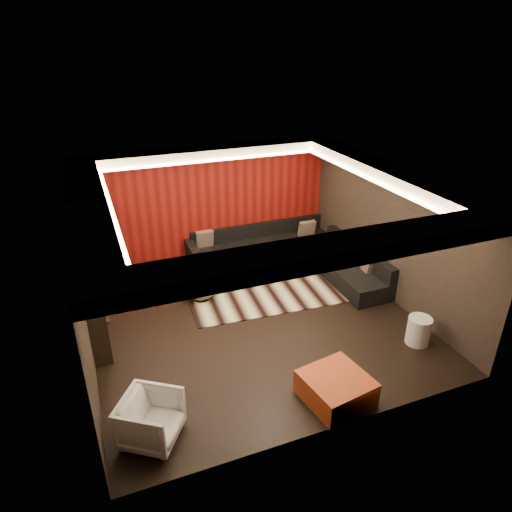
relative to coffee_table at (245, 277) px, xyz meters
name	(u,v)px	position (x,y,z in m)	size (l,w,h in m)	color
floor	(253,319)	(-0.38, -1.47, -0.12)	(6.00, 6.00, 0.02)	black
ceiling	(252,181)	(-0.38, -1.47, 2.70)	(6.00, 6.00, 0.02)	silver
wall_back	(208,203)	(-0.38, 1.54, 1.29)	(6.00, 0.02, 2.80)	black
wall_left	(80,285)	(-3.39, -1.47, 1.29)	(0.02, 6.00, 2.80)	black
wall_right	(389,231)	(2.63, -1.47, 1.29)	(0.02, 6.00, 2.80)	black
red_feature_wall	(208,204)	(-0.38, 1.50, 1.29)	(5.98, 0.05, 2.78)	#6B0C0A
soffit_back	(209,153)	(-0.38, 1.23, 2.58)	(6.00, 0.60, 0.22)	silver
soffit_front	(332,251)	(-0.38, -4.17, 2.58)	(6.00, 0.60, 0.22)	silver
soffit_left	(87,207)	(-3.08, -1.47, 2.58)	(0.60, 4.80, 0.22)	silver
soffit_right	(384,172)	(2.32, -1.47, 2.58)	(0.60, 4.80, 0.22)	silver
cove_back	(213,160)	(-0.38, 0.89, 2.49)	(4.80, 0.08, 0.04)	#FFD899
cove_front	(318,246)	(-0.38, -3.83, 2.49)	(4.80, 0.08, 0.04)	#FFD899
cove_left	(111,210)	(-2.74, -1.47, 2.49)	(0.08, 4.80, 0.04)	#FFD899
cove_right	(369,178)	(1.98, -1.47, 2.49)	(0.08, 4.80, 0.04)	#FFD899
tv_surround	(91,282)	(-3.23, -0.87, 0.99)	(0.30, 2.00, 2.20)	black
tv_screen	(97,263)	(-3.07, -0.87, 1.34)	(0.04, 1.30, 0.80)	black
tv_shelf	(104,300)	(-3.07, -0.87, 0.59)	(0.04, 1.60, 0.04)	black
rug	(271,277)	(0.61, -0.06, -0.10)	(4.00, 3.00, 0.02)	beige
coffee_table	(245,277)	(0.00, 0.00, 0.00)	(1.11, 1.11, 0.19)	black
drum_stool	(201,291)	(-1.14, -0.42, 0.09)	(0.31, 0.31, 0.37)	black
striped_pouf	(200,289)	(-1.14, -0.32, 0.10)	(0.69, 0.69, 0.38)	#B6A68D
white_side_table	(419,331)	(2.12, -3.28, 0.15)	(0.42, 0.42, 0.52)	silver
orange_ottoman	(336,388)	(0.01, -3.97, 0.09)	(0.93, 0.93, 0.41)	#A43815
armchair	(151,419)	(-2.74, -3.71, 0.24)	(0.75, 0.77, 0.70)	silver
sectional_sofa	(292,254)	(1.35, 0.40, 0.15)	(3.65, 3.50, 0.75)	black
throw_pillows	(290,242)	(1.26, 0.34, 0.51)	(3.21, 2.77, 0.50)	tan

